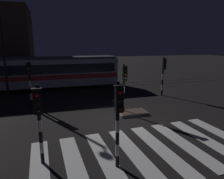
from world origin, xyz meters
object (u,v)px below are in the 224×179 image
Objects in this scene: traffic_light_corner_far_left at (29,77)px; street_lamp_trackside_left at (1,40)px; traffic_light_corner_near_left at (39,114)px; traffic_light_corner_far_right at (164,71)px; traffic_light_median_centre at (124,82)px; traffic_light_kerb_mid_left at (118,113)px; tram at (47,72)px.

traffic_light_corner_far_left is 4.88m from street_lamp_trackside_left.
traffic_light_corner_near_left is 12.26m from street_lamp_trackside_left.
traffic_light_corner_far_right is 6.04m from traffic_light_median_centre.
traffic_light_kerb_mid_left is at bearing -112.17° from traffic_light_median_centre.
traffic_light_corner_far_left is 0.24× the size of tram.
traffic_light_median_centre is (-4.93, -3.49, -0.10)m from traffic_light_corner_far_right.
traffic_light_corner_near_left is at bearing -74.54° from street_lamp_trackside_left.
traffic_light_kerb_mid_left reaches higher than traffic_light_median_centre.
traffic_light_corner_near_left is at bearing -140.75° from traffic_light_corner_far_right.
traffic_light_kerb_mid_left reaches higher than traffic_light_corner_near_left.
street_lamp_trackside_left is at bearing 122.11° from traffic_light_corner_far_left.
traffic_light_kerb_mid_left is at bearing -80.52° from tram.
traffic_light_median_centre is 0.23× the size of tram.
tram is at bearing 36.98° from street_lamp_trackside_left.
street_lamp_trackside_left is at bearing -143.02° from tram.
traffic_light_kerb_mid_left is 9.76m from traffic_light_corner_far_left.
traffic_light_kerb_mid_left is at bearing -64.91° from street_lamp_trackside_left.
tram is (1.15, 6.06, -0.51)m from traffic_light_corner_far_left.
traffic_light_corner_near_left is (-2.70, 1.06, -0.10)m from traffic_light_kerb_mid_left.
traffic_light_corner_far_left is 0.45× the size of street_lamp_trackside_left.
tram reaches higher than traffic_light_corner_near_left.
street_lamp_trackside_left reaches higher than traffic_light_corner_far_left.
traffic_light_corner_far_right is 1.05× the size of traffic_light_median_centre.
street_lamp_trackside_left reaches higher than traffic_light_kerb_mid_left.
traffic_light_corner_far_left is 6.87m from traffic_light_median_centre.
street_lamp_trackside_left is (-2.21, 3.53, 2.55)m from traffic_light_corner_far_left.
street_lamp_trackside_left reaches higher than traffic_light_median_centre.
tram reaches higher than traffic_light_corner_far_left.
traffic_light_median_centre is at bearing -62.78° from tram.
traffic_light_corner_far_left is 6.19m from tram.
traffic_light_corner_near_left is 14.05m from tram.
traffic_light_corner_far_right is 10.92m from traffic_light_corner_far_left.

